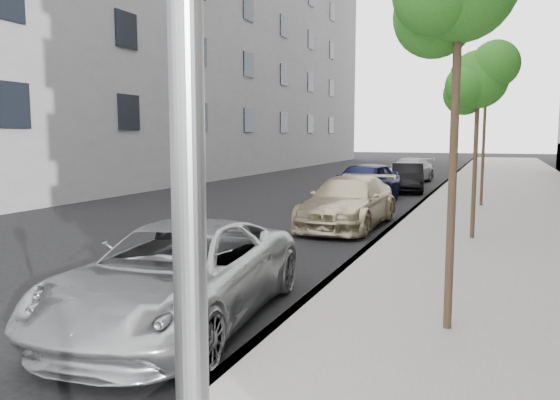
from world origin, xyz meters
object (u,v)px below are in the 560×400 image
Objects in this scene: tree_far at (487,77)px; sedan_rear at (409,171)px; signal_pole at (189,228)px; tree_mid at (480,79)px; suv at (349,202)px; minivan at (179,274)px; sedan_blue at (364,182)px; sedan_black at (407,177)px.

tree_far is 11.34m from sedan_rear.
tree_far is 18.62m from signal_pole.
tree_mid is 4.71m from suv.
minivan reaches higher than sedan_rear.
minivan is 1.05× the size of sedan_blue.
tree_mid is at bearing -68.34° from sedan_rear.
tree_mid is at bearing -18.79° from suv.
sedan_blue is at bearing 100.50° from suv.
sedan_black is at bearing 91.66° from suv.
sedan_rear reaches higher than sedan_black.
tree_far is 14.65m from minivan.
sedan_blue is at bearing -109.30° from sedan_black.
sedan_rear is (-0.54, 23.62, -0.00)m from minivan.
tree_mid reaches higher than minivan.
suv reaches higher than sedan_black.
tree_mid is at bearing -90.00° from tree_far.
tree_mid is 0.94× the size of suv.
tree_mid is at bearing -51.28° from sedan_blue.
minivan is at bearing -99.47° from sedan_black.
minivan is (-3.09, 4.77, -1.57)m from signal_pole.
minivan is at bearing 129.51° from signal_pole.
tree_far reaches higher than sedan_rear.
tree_far is at bearing 70.47° from minivan.
tree_far is 7.19m from sedan_black.
signal_pole is at bearing -74.68° from sedan_rear.
signal_pole is 5.90m from minivan.
tree_far reaches higher than sedan_black.
tree_far is 7.29m from suv.
tree_mid is 0.99× the size of sedan_blue.
sedan_rear is at bearing 103.83° from signal_pole.
tree_mid is 0.93× the size of minivan.
sedan_blue is at bearing 121.70° from tree_mid.
tree_far is 1.16× the size of sedan_blue.
suv is at bearing 159.55° from tree_mid.
minivan is 8.46m from suv.
tree_mid reaches higher than suv.
suv is at bearing -99.14° from sedan_black.
signal_pole is 28.66m from sedan_rear.
sedan_black is at bearing -74.27° from sedan_rear.
minivan is (-3.44, -13.72, -3.82)m from tree_far.
tree_mid is at bearing -83.13° from sedan_black.
sedan_black is (0.86, 4.81, -0.13)m from sedan_blue.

